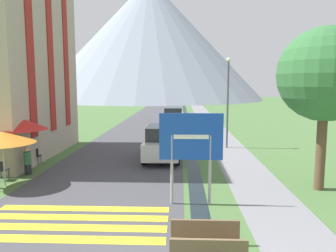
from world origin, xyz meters
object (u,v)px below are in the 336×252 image
parked_car_near (162,142)px  person_seated_far (27,159)px  cafe_chair_near_left (1,169)px  cafe_chair_far_left (35,155)px  parked_car_far (173,117)px  road_sign (191,144)px  cafe_umbrella_middle_red (20,124)px  footbridge (207,246)px  cafe_umbrella_front_orange (2,137)px  tree_by_path (325,75)px  streetlamp (228,96)px

parked_car_near → person_seated_far: bearing=-150.4°
cafe_chair_near_left → cafe_chair_far_left: size_ratio=1.00×
parked_car_far → person_seated_far: size_ratio=3.68×
road_sign → parked_car_far: road_sign is taller
cafe_umbrella_middle_red → cafe_chair_near_left: bearing=-93.6°
footbridge → cafe_umbrella_front_orange: (-7.51, 4.98, 1.71)m
cafe_chair_near_left → footbridge: bearing=-31.9°
road_sign → cafe_umbrella_front_orange: (-7.24, 1.68, -0.10)m
cafe_umbrella_middle_red → parked_car_near: bearing=23.2°
cafe_umbrella_front_orange → tree_by_path: (12.17, 0.08, 2.38)m
road_sign → parked_car_far: (-1.04, 20.57, -1.12)m
cafe_chair_near_left → cafe_chair_far_left: 2.74m
cafe_umbrella_middle_red → streetlamp: bearing=30.4°
cafe_chair_near_left → streetlamp: size_ratio=0.15×
cafe_umbrella_front_orange → cafe_umbrella_middle_red: size_ratio=1.00×
parked_car_far → streetlamp: streetlamp is taller
cafe_chair_near_left → road_sign: bearing=-13.6°
tree_by_path → parked_car_near: bearing=141.9°
road_sign → tree_by_path: (4.93, 1.75, 2.28)m
parked_car_far → tree_by_path: size_ratio=0.75×
footbridge → cafe_chair_near_left: 9.83m
footbridge → cafe_umbrella_front_orange: bearing=146.5°
footbridge → cafe_chair_near_left: (-8.03, 5.67, 0.29)m
person_seated_far → parked_car_far: bearing=70.6°
cafe_chair_far_left → cafe_umbrella_middle_red: (-0.11, -1.15, 1.69)m
person_seated_far → tree_by_path: tree_by_path is taller
tree_by_path → cafe_chair_far_left: bearing=165.0°
parked_car_far → person_seated_far: 18.23m
road_sign → cafe_umbrella_middle_red: 8.61m
cafe_chair_far_left → streetlamp: (10.12, 4.86, 2.78)m
cafe_chair_near_left → person_seated_far: size_ratio=0.69×
parked_car_near → cafe_umbrella_front_orange: bearing=-139.9°
cafe_chair_far_left → person_seated_far: person_seated_far is taller
parked_car_far → tree_by_path: 20.03m
cafe_chair_far_left → cafe_umbrella_middle_red: 2.05m
parked_car_near → parked_car_far: same height
cafe_chair_far_left → tree_by_path: bearing=-15.4°
cafe_chair_near_left → streetlamp: streetlamp is taller
streetlamp → tree_by_path: (2.35, -8.21, 1.02)m
cafe_umbrella_front_orange → tree_by_path: bearing=0.4°
road_sign → parked_car_far: size_ratio=0.67×
road_sign → cafe_umbrella_middle_red: (-7.65, 3.95, 0.16)m
parked_car_far → person_seated_far: (-6.07, -17.19, -0.23)m
parked_car_near → parked_car_far: bearing=88.8°
parked_car_near → tree_by_path: size_ratio=0.74×
cafe_chair_near_left → person_seated_far: bearing=61.0°
streetlamp → tree_by_path: size_ratio=0.92×
road_sign → parked_car_near: bearing=101.2°
parked_car_near → cafe_umbrella_middle_red: bearing=-156.8°
parked_car_near → cafe_chair_near_left: parked_car_near is taller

